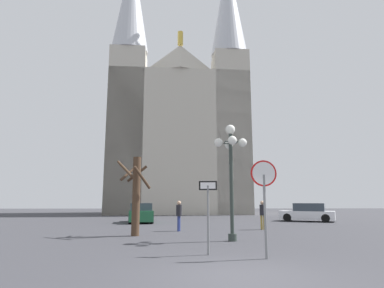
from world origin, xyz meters
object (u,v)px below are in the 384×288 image
Objects in this scene: parked_car_near_white at (308,213)px; parked_car_far_green at (141,213)px; cathedral at (179,122)px; stop_sign at (264,188)px; bare_tree at (136,192)px; street_lamp at (231,159)px; pedestrian_walking at (179,213)px; one_way_arrow_sign at (208,207)px; pedestrian_standing at (262,212)px.

parked_car_near_white is 1.06× the size of parked_car_far_green.
cathedral reaches higher than parked_car_near_white.
bare_tree is (-4.79, 6.35, 0.03)m from stop_sign.
street_lamp is at bearing -65.47° from parked_car_far_green.
stop_sign is 0.63× the size of parked_car_near_white.
stop_sign is 16.89m from parked_car_far_green.
pedestrian_walking is (-2.31, 4.52, -2.49)m from street_lamp.
street_lamp is 1.09× the size of parked_car_near_white.
one_way_arrow_sign is 0.54× the size of parked_car_far_green.
one_way_arrow_sign is at bearing -87.64° from cathedral.
cathedral reaches higher than pedestrian_standing.
parked_car_far_green is at bearing 112.84° from pedestrian_walking.
bare_tree is at bearing -94.15° from cathedral.
pedestrian_standing is at bearing 63.68° from street_lamp.
street_lamp is at bearing -116.32° from pedestrian_standing.
parked_car_far_green is (-5.31, 11.64, -2.80)m from street_lamp.
cathedral is 19.70m from parked_car_far_green.
parked_car_near_white is 9.12m from pedestrian_standing.
cathedral is 21.57× the size of pedestrian_walking.
stop_sign is 7.95m from bare_tree.
bare_tree reaches higher than parked_car_far_green.
parked_car_far_green is (-13.43, -0.92, 0.02)m from parked_car_near_white.
cathedral is 7.13× the size of street_lamp.
bare_tree is 3.37m from pedestrian_walking.
bare_tree is 9.65m from parked_car_far_green.
street_lamp reaches higher than bare_tree.
pedestrian_standing reaches higher than parked_car_near_white.
pedestrian_standing is (7.06, 3.17, -1.08)m from bare_tree.
parked_car_far_green is (-2.73, -16.00, -11.17)m from cathedral.
stop_sign is (2.95, -31.85, -9.81)m from cathedral.
one_way_arrow_sign is 0.50× the size of parked_car_near_white.
pedestrian_standing is at bearing 9.03° from pedestrian_walking.
pedestrian_walking is at bearing -67.16° from parked_car_far_green.
pedestrian_standing is at bearing 65.87° from one_way_arrow_sign.
pedestrian_standing is (4.93, 0.78, 0.00)m from pedestrian_walking.
stop_sign is 1.26× the size of one_way_arrow_sign.
pedestrian_walking is (-2.67, 8.73, -1.05)m from stop_sign.
stop_sign is 0.58× the size of street_lamp.
one_way_arrow_sign is at bearing -82.78° from pedestrian_walking.
parked_car_far_green is at bearing 109.69° from stop_sign.
street_lamp is 5.65m from pedestrian_walking.
cathedral is 25.55m from pedestrian_walking.
cathedral is 12.30× the size of stop_sign.
pedestrian_standing is at bearing 76.63° from stop_sign.
street_lamp is at bearing -25.67° from bare_tree.
stop_sign is at bearing -24.51° from one_way_arrow_sign.
pedestrian_walking is at bearing 48.34° from bare_tree.
cathedral is at bearing 85.85° from bare_tree.
cathedral is 15.45× the size of one_way_arrow_sign.
street_lamp reaches higher than parked_car_near_white.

